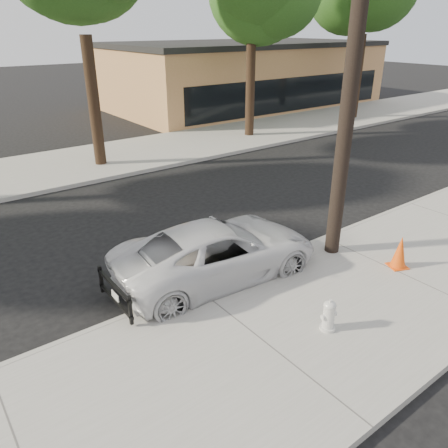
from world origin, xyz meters
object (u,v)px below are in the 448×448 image
(police_cruiser, at_px, (217,251))
(traffic_cone, at_px, (400,252))
(utility_pole, at_px, (354,52))
(fire_hydrant, at_px, (329,316))

(police_cruiser, bearing_deg, traffic_cone, -119.53)
(utility_pole, distance_m, fire_hydrant, 5.30)
(utility_pole, xyz_separation_m, traffic_cone, (0.59, -1.44, -4.18))
(police_cruiser, distance_m, traffic_cone, 4.14)
(fire_hydrant, bearing_deg, police_cruiser, 108.52)
(fire_hydrant, relative_size, traffic_cone, 0.78)
(utility_pole, bearing_deg, traffic_cone, -67.85)
(police_cruiser, relative_size, fire_hydrant, 7.83)
(fire_hydrant, bearing_deg, utility_pole, 50.10)
(police_cruiser, bearing_deg, utility_pole, -102.75)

